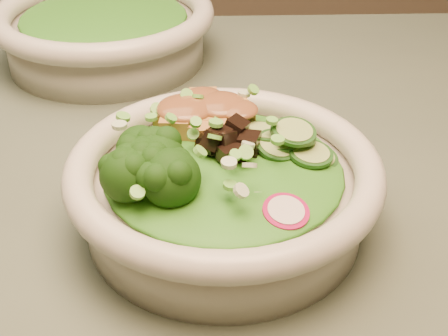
{
  "coord_description": "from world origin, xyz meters",
  "views": [
    {
      "loc": [
        -0.11,
        -0.42,
        1.05
      ],
      "look_at": [
        -0.1,
        -0.05,
        0.8
      ],
      "focal_mm": 50.0,
      "sensor_mm": 36.0,
      "label": 1
    }
  ],
  "objects": [
    {
      "name": "mushroom_heap",
      "position": [
        -0.1,
        -0.04,
        0.81
      ],
      "size": [
        0.07,
        0.07,
        0.03
      ],
      "primitive_type": null,
      "rotation": [
        0.0,
        0.0,
        0.22
      ],
      "color": "black",
      "rests_on": "salad_bowl"
    },
    {
      "name": "side_bowl",
      "position": [
        -0.22,
        0.26,
        0.79
      ],
      "size": [
        0.25,
        0.25,
        0.07
      ],
      "rotation": [
        0.0,
        0.0,
        -0.32
      ],
      "color": "beige",
      "rests_on": "dining_table"
    },
    {
      "name": "dining_table",
      "position": [
        0.0,
        0.0,
        0.64
      ],
      "size": [
        1.2,
        0.8,
        0.75
      ],
      "color": "black",
      "rests_on": "ground"
    },
    {
      "name": "radish_slices",
      "position": [
        -0.07,
        -0.1,
        0.8
      ],
      "size": [
        0.1,
        0.05,
        0.02
      ],
      "primitive_type": null,
      "rotation": [
        0.0,
        0.0,
        0.22
      ],
      "color": "#990B44",
      "rests_on": "salad_bowl"
    },
    {
      "name": "salad_bowl",
      "position": [
        -0.1,
        -0.05,
        0.78
      ],
      "size": [
        0.23,
        0.23,
        0.06
      ],
      "rotation": [
        0.0,
        0.0,
        0.22
      ],
      "color": "beige",
      "rests_on": "dining_table"
    },
    {
      "name": "cucumber_slices",
      "position": [
        -0.04,
        -0.03,
        0.81
      ],
      "size": [
        0.07,
        0.07,
        0.03
      ],
      "primitive_type": null,
      "rotation": [
        0.0,
        0.0,
        0.22
      ],
      "color": "#87A35B",
      "rests_on": "salad_bowl"
    },
    {
      "name": "side_lettuce",
      "position": [
        -0.22,
        0.26,
        0.8
      ],
      "size": [
        0.17,
        0.17,
        0.02
      ],
      "primitive_type": "ellipsoid",
      "color": "#1C6415",
      "rests_on": "side_bowl"
    },
    {
      "name": "scallion_garnish",
      "position": [
        -0.1,
        -0.05,
        0.82
      ],
      "size": [
        0.16,
        0.16,
        0.02
      ],
      "primitive_type": null,
      "color": "#64B740",
      "rests_on": "salad_bowl"
    },
    {
      "name": "peanut_sauce",
      "position": [
        -0.11,
        0.01,
        0.82
      ],
      "size": [
        0.06,
        0.05,
        0.01
      ],
      "primitive_type": "ellipsoid",
      "color": "brown",
      "rests_on": "tofu_cubes"
    },
    {
      "name": "broccoli_florets",
      "position": [
        -0.15,
        -0.07,
        0.82
      ],
      "size": [
        0.08,
        0.07,
        0.04
      ],
      "primitive_type": null,
      "rotation": [
        0.0,
        0.0,
        0.22
      ],
      "color": "black",
      "rests_on": "salad_bowl"
    },
    {
      "name": "lettuce_bed",
      "position": [
        -0.1,
        -0.05,
        0.8
      ],
      "size": [
        0.17,
        0.17,
        0.02
      ],
      "primitive_type": "ellipsoid",
      "color": "#1C6415",
      "rests_on": "salad_bowl"
    },
    {
      "name": "tofu_cubes",
      "position": [
        -0.11,
        0.01,
        0.81
      ],
      "size": [
        0.09,
        0.07,
        0.03
      ],
      "primitive_type": null,
      "rotation": [
        0.0,
        0.0,
        0.22
      ],
      "color": "#A77E37",
      "rests_on": "salad_bowl"
    }
  ]
}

